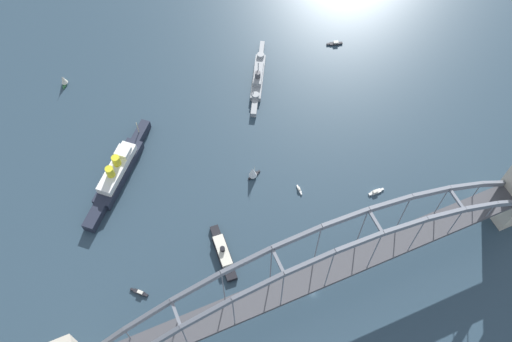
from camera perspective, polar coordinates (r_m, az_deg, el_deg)
The scene contains 11 objects.
ground_plane at distance 311.73m, azimuth 5.94°, elevation -12.43°, with size 1400.00×1400.00×0.00m, color #283D4C.
harbor_arch_bridge at distance 282.69m, azimuth 6.51°, elevation -10.38°, with size 310.84×18.13×73.34m.
ocean_liner at distance 347.45m, azimuth -14.03°, elevation -0.07°, with size 58.77×64.21×18.08m.
naval_cruiser at distance 384.60m, azimuth 0.22°, elevation 9.64°, with size 34.54×58.97×17.12m.
harbor_ferry_steamer at distance 316.81m, azimuth -3.42°, elevation -8.36°, with size 8.32×34.95×7.63m.
small_boat_0 at distance 337.10m, azimuth 4.48°, elevation -1.92°, with size 1.55×7.04×1.95m.
small_boat_1 at distance 337.28m, azimuth -0.32°, elevation -0.12°, with size 9.02×6.32×10.77m.
small_boat_2 at distance 315.90m, azimuth -11.90°, elevation -12.12°, with size 8.44×8.49×2.37m.
small_boat_3 at distance 403.69m, azimuth -19.19°, elevation 8.83°, with size 5.71×7.47×8.33m.
small_boat_4 at distance 412.98m, azimuth 8.14°, elevation 12.89°, with size 11.42×4.83×2.46m.
small_boat_5 at distance 343.03m, azimuth 12.24°, elevation -2.10°, with size 10.17×2.46×2.16m.
Camera 1 is at (-68.32, -79.49, 293.58)m, focal length 38.86 mm.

